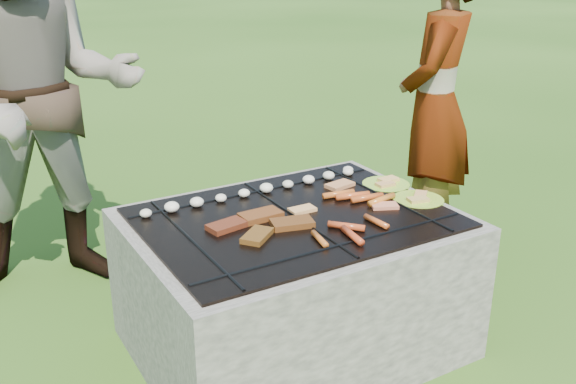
{
  "coord_description": "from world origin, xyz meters",
  "views": [
    {
      "loc": [
        -1.24,
        -2.05,
        1.64
      ],
      "look_at": [
        0.0,
        0.05,
        0.7
      ],
      "focal_mm": 40.0,
      "sensor_mm": 36.0,
      "label": 1
    }
  ],
  "objects_px": {
    "plate_far": "(386,184)",
    "bystander": "(41,95)",
    "plate_near": "(418,200)",
    "cook": "(436,106)",
    "fire_pit": "(294,287)"
  },
  "relations": [
    {
      "from": "plate_far",
      "to": "bystander",
      "type": "height_order",
      "value": "bystander"
    },
    {
      "from": "plate_near",
      "to": "cook",
      "type": "bearing_deg",
      "value": 43.49
    },
    {
      "from": "plate_far",
      "to": "plate_near",
      "type": "bearing_deg",
      "value": -90.25
    },
    {
      "from": "plate_far",
      "to": "bystander",
      "type": "xyz_separation_m",
      "value": [
        -1.29,
        0.97,
        0.38
      ]
    },
    {
      "from": "fire_pit",
      "to": "plate_far",
      "type": "height_order",
      "value": "plate_far"
    },
    {
      "from": "fire_pit",
      "to": "bystander",
      "type": "relative_size",
      "value": 0.66
    },
    {
      "from": "cook",
      "to": "plate_far",
      "type": "bearing_deg",
      "value": -7.45
    },
    {
      "from": "fire_pit",
      "to": "cook",
      "type": "distance_m",
      "value": 1.36
    },
    {
      "from": "plate_far",
      "to": "cook",
      "type": "relative_size",
      "value": 0.17
    },
    {
      "from": "fire_pit",
      "to": "plate_near",
      "type": "xyz_separation_m",
      "value": [
        0.56,
        -0.11,
        0.33
      ]
    },
    {
      "from": "plate_far",
      "to": "plate_near",
      "type": "xyz_separation_m",
      "value": [
        -0.0,
        -0.22,
        -0.0
      ]
    },
    {
      "from": "plate_far",
      "to": "cook",
      "type": "xyz_separation_m",
      "value": [
        0.6,
        0.35,
        0.23
      ]
    },
    {
      "from": "cook",
      "to": "plate_near",
      "type": "bearing_deg",
      "value": 6.07
    },
    {
      "from": "plate_near",
      "to": "bystander",
      "type": "distance_m",
      "value": 1.8
    },
    {
      "from": "fire_pit",
      "to": "plate_far",
      "type": "relative_size",
      "value": 4.66
    }
  ]
}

